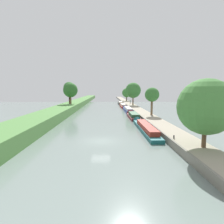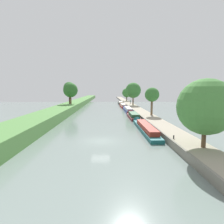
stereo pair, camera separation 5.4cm
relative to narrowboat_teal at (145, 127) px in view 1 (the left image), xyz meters
name	(u,v)px [view 1 (the left image)]	position (x,y,z in m)	size (l,w,h in m)	color
ground_plane	(101,141)	(-7.43, -6.45, -0.53)	(160.00, 160.00, 0.00)	slate
left_grassy_bank	(11,134)	(-19.48, -6.45, 0.53)	(6.18, 260.00, 2.12)	#518442
right_towpath	(178,137)	(3.28, -6.45, -0.08)	(3.50, 260.00, 0.90)	#9E937F
stone_quay	(165,137)	(1.40, -6.45, -0.05)	(0.25, 260.00, 0.95)	gray
narrowboat_teal	(145,127)	(0.00, 0.00, 0.00)	(1.82, 16.63, 1.87)	#195B60
narrowboat_maroon	(133,115)	(-0.01, 14.87, 0.00)	(2.18, 11.28, 2.10)	maroon
narrowboat_blue	(128,110)	(0.15, 28.14, 0.05)	(1.88, 15.21, 1.93)	#283D93
narrowboat_red	(123,105)	(-0.10, 44.08, 0.00)	(1.92, 13.49, 1.95)	maroon
narrowboat_black	(120,103)	(-0.07, 58.11, 0.00)	(1.88, 13.44, 1.87)	black
tree_rightbank_near	(206,107)	(3.76, -12.32, 4.73)	(5.88, 5.88, 7.30)	brown
tree_rightbank_midnear	(152,95)	(4.17, 12.64, 5.22)	(3.39, 3.39, 6.61)	brown
tree_rightbank_midfar	(133,90)	(3.64, 40.95, 6.14)	(5.96, 5.96, 8.75)	brown
tree_rightbank_far	(127,93)	(3.94, 67.51, 4.71)	(4.86, 4.86, 6.79)	#4C3828
tree_leftbank_downstream	(69,88)	(-19.37, 32.48, 7.08)	(3.82, 3.82, 7.45)	#4C3828
tree_leftbank_upstream	(70,90)	(-18.82, 31.80, 6.25)	(4.84, 4.84, 7.11)	brown
person_walking	(130,101)	(3.65, 49.53, 1.25)	(0.34, 0.34, 1.66)	#282D42
mooring_bollard_near	(174,137)	(1.83, -8.82, 0.60)	(0.16, 0.16, 0.45)	black
mooring_bollard_far	(123,101)	(1.83, 63.84, 0.60)	(0.16, 0.16, 0.45)	black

